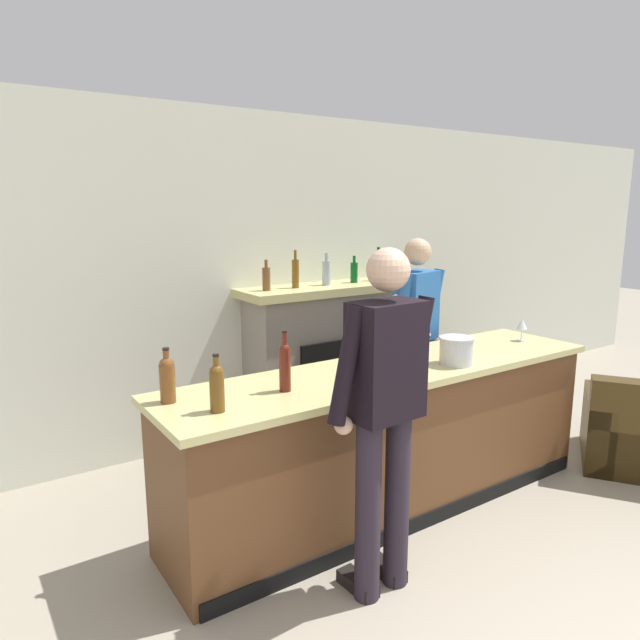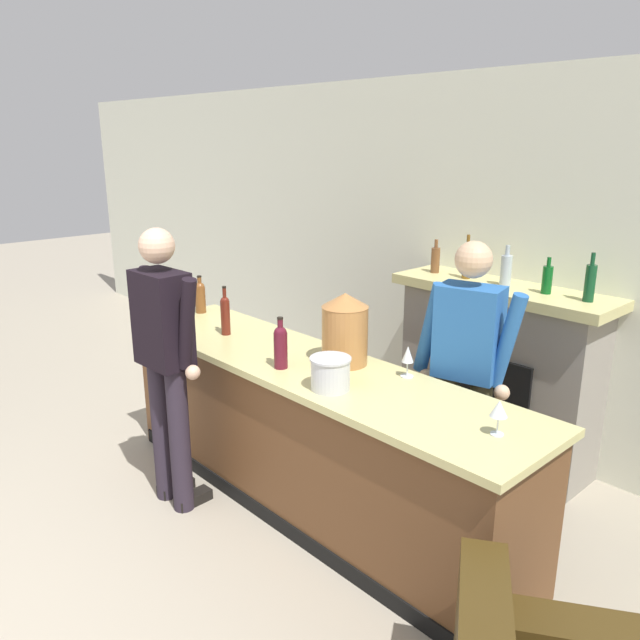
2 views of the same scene
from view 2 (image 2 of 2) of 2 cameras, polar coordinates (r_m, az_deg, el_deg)
name	(u,v)px [view 2 (image 2 of 2)]	position (r m, az deg, el deg)	size (l,w,h in m)	color
wall_back_panel	(445,256)	(5.07, 11.35, 5.73)	(12.00, 0.07, 2.75)	silver
bar_counter	(308,435)	(3.99, -1.08, -10.46)	(3.10, 0.73, 0.97)	brown
fireplace_stone	(497,372)	(4.68, 15.86, -4.55)	(1.57, 0.52, 1.62)	gray
person_customer	(166,358)	(3.91, -13.93, -3.40)	(0.66, 0.31, 1.79)	#29212D
person_bartender	(465,373)	(3.75, 13.15, -4.72)	(0.64, 0.37, 1.74)	#44422B
copper_dispenser	(345,329)	(3.72, 2.29, -0.78)	(0.28, 0.32, 0.44)	#AD723D
ice_bucket_steel	(330,373)	(3.39, 0.96, -4.89)	(0.23, 0.23, 0.18)	silver
wine_bottle_rose_blush	(225,314)	(4.35, -8.66, 0.58)	(0.06, 0.06, 0.34)	#5D1E14
wine_bottle_port_short	(180,306)	(4.67, -12.69, 1.27)	(0.07, 0.07, 0.30)	brown
wine_bottle_chardonnay_pale	(200,296)	(4.94, -10.90, 2.19)	(0.08, 0.08, 0.29)	brown
wine_bottle_burgundy_dark	(281,345)	(3.68, -3.63, -2.31)	(0.08, 0.08, 0.31)	#541323
wine_glass_back_row	(499,410)	(2.98, 16.05, -7.88)	(0.08, 0.08, 0.17)	silver
wine_glass_mid_counter	(408,356)	(3.58, 8.02, -3.26)	(0.08, 0.08, 0.18)	silver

